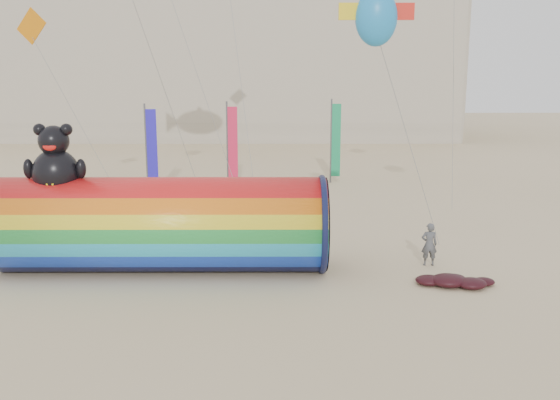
{
  "coord_description": "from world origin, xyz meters",
  "views": [
    {
      "loc": [
        0.42,
        -20.41,
        7.06
      ],
      "look_at": [
        0.5,
        1.5,
        2.4
      ],
      "focal_mm": 40.0,
      "sensor_mm": 36.0,
      "label": 1
    }
  ],
  "objects_px": {
    "hotel_building": "(157,35)",
    "windsock_assembly": "(162,222)",
    "kite_handler": "(429,244)",
    "fabric_bundle": "(454,281)"
  },
  "relations": [
    {
      "from": "hotel_building",
      "to": "windsock_assembly",
      "type": "bearing_deg",
      "value": -79.5
    },
    {
      "from": "hotel_building",
      "to": "kite_handler",
      "type": "bearing_deg",
      "value": -68.14
    },
    {
      "from": "hotel_building",
      "to": "windsock_assembly",
      "type": "distance_m",
      "value": 46.66
    },
    {
      "from": "hotel_building",
      "to": "kite_handler",
      "type": "xyz_separation_m",
      "value": [
        17.91,
        -44.64,
        -9.52
      ]
    },
    {
      "from": "hotel_building",
      "to": "windsock_assembly",
      "type": "relative_size",
      "value": 5.27
    },
    {
      "from": "windsock_assembly",
      "to": "fabric_bundle",
      "type": "height_order",
      "value": "windsock_assembly"
    },
    {
      "from": "kite_handler",
      "to": "windsock_assembly",
      "type": "bearing_deg",
      "value": 4.71
    },
    {
      "from": "hotel_building",
      "to": "kite_handler",
      "type": "distance_m",
      "value": 49.03
    },
    {
      "from": "kite_handler",
      "to": "fabric_bundle",
      "type": "xyz_separation_m",
      "value": [
        0.33,
        -2.21,
        -0.62
      ]
    },
    {
      "from": "hotel_building",
      "to": "fabric_bundle",
      "type": "height_order",
      "value": "hotel_building"
    }
  ]
}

